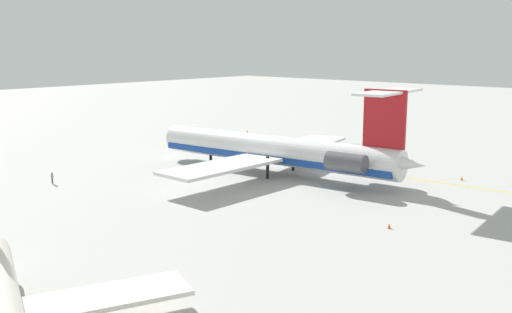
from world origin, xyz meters
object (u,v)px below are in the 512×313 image
(ground_crew_near_nose, at_px, (250,136))
(ground_crew_near_tail, at_px, (255,138))
(safety_cone_nose, at_px, (389,226))
(safety_cone_wingtip, at_px, (462,178))
(main_jetliner, at_px, (281,150))
(ground_crew_portside, at_px, (247,133))
(ground_crew_starboard, at_px, (52,177))

(ground_crew_near_nose, relative_size, ground_crew_near_tail, 1.02)
(safety_cone_nose, xyz_separation_m, safety_cone_wingtip, (3.39, -27.40, 0.00))
(ground_crew_near_tail, relative_size, safety_cone_nose, 3.23)
(safety_cone_nose, distance_m, safety_cone_wingtip, 27.61)
(main_jetliner, height_order, safety_cone_wingtip, main_jetliner)
(ground_crew_near_tail, height_order, ground_crew_portside, ground_crew_near_tail)
(ground_crew_near_tail, xyz_separation_m, safety_cone_wingtip, (-43.49, 3.39, -0.85))
(ground_crew_near_nose, distance_m, ground_crew_near_tail, 2.93)
(ground_crew_near_tail, bearing_deg, safety_cone_nose, 67.25)
(ground_crew_near_nose, xyz_separation_m, safety_cone_nose, (-49.41, 32.24, -0.87))
(safety_cone_nose, bearing_deg, ground_crew_near_tail, -33.30)
(ground_crew_portside, bearing_deg, ground_crew_near_nose, -177.66)
(ground_crew_portside, relative_size, ground_crew_starboard, 1.07)
(safety_cone_wingtip, bearing_deg, ground_crew_portside, -8.49)
(ground_crew_portside, relative_size, safety_cone_wingtip, 3.21)
(main_jetliner, xyz_separation_m, ground_crew_near_nose, (23.85, -19.40, -2.57))
(ground_crew_near_tail, distance_m, safety_cone_nose, 56.09)
(ground_crew_starboard, bearing_deg, main_jetliner, 50.66)
(ground_crew_near_nose, distance_m, safety_cone_nose, 59.01)
(ground_crew_near_tail, relative_size, ground_crew_starboard, 1.07)
(safety_cone_nose, relative_size, safety_cone_wingtip, 1.00)
(safety_cone_wingtip, bearing_deg, ground_crew_near_tail, -4.45)
(ground_crew_portside, xyz_separation_m, safety_cone_nose, (-52.49, 34.73, -0.84))
(ground_crew_near_tail, height_order, safety_cone_wingtip, ground_crew_near_tail)
(ground_crew_near_nose, relative_size, ground_crew_portside, 1.02)
(ground_crew_near_nose, xyz_separation_m, ground_crew_portside, (3.07, -2.49, -0.03))
(ground_crew_starboard, bearing_deg, ground_crew_near_tail, 89.67)
(ground_crew_near_nose, xyz_separation_m, ground_crew_starboard, (-3.63, 45.66, -0.10))
(ground_crew_portside, xyz_separation_m, safety_cone_wingtip, (-49.10, 7.33, -0.84))
(main_jetliner, distance_m, safety_cone_nose, 28.81)
(main_jetliner, xyz_separation_m, safety_cone_wingtip, (-22.18, -14.56, -3.44))
(main_jetliner, height_order, safety_cone_nose, main_jetliner)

